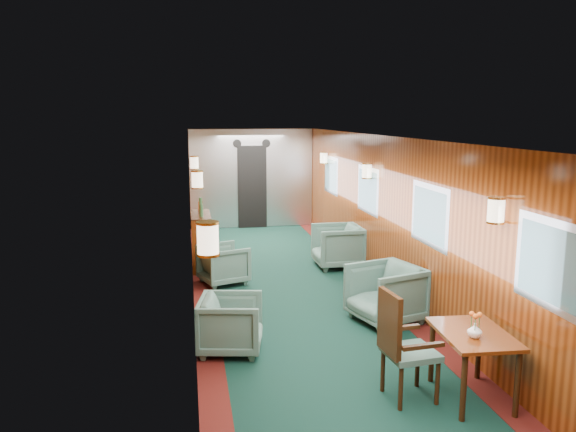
{
  "coord_description": "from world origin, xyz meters",
  "views": [
    {
      "loc": [
        -1.53,
        -7.62,
        2.7
      ],
      "look_at": [
        0.0,
        0.92,
        1.15
      ],
      "focal_mm": 35.0,
      "sensor_mm": 36.0,
      "label": 1
    }
  ],
  "objects_px": {
    "credenza": "(201,240)",
    "armchair_left_near": "(231,324)",
    "armchair_right_far": "(338,246)",
    "armchair_left_far": "(224,264)",
    "side_chair": "(401,342)",
    "dining_table": "(473,343)",
    "armchair_right_near": "(386,294)"
  },
  "relations": [
    {
      "from": "side_chair",
      "to": "credenza",
      "type": "xyz_separation_m",
      "value": [
        -1.76,
        5.19,
        -0.09
      ]
    },
    {
      "from": "armchair_left_near",
      "to": "dining_table",
      "type": "bearing_deg",
      "value": -113.97
    },
    {
      "from": "armchair_left_near",
      "to": "armchair_right_near",
      "type": "relative_size",
      "value": 0.85
    },
    {
      "from": "side_chair",
      "to": "credenza",
      "type": "bearing_deg",
      "value": 102.9
    },
    {
      "from": "armchair_left_far",
      "to": "armchair_left_near",
      "type": "bearing_deg",
      "value": 158.71
    },
    {
      "from": "credenza",
      "to": "armchair_left_near",
      "type": "relative_size",
      "value": 1.75
    },
    {
      "from": "armchair_left_far",
      "to": "armchair_right_far",
      "type": "relative_size",
      "value": 0.84
    },
    {
      "from": "dining_table",
      "to": "side_chair",
      "type": "height_order",
      "value": "side_chair"
    },
    {
      "from": "armchair_left_near",
      "to": "armchair_left_far",
      "type": "height_order",
      "value": "armchair_left_near"
    },
    {
      "from": "side_chair",
      "to": "armchair_left_far",
      "type": "distance_m",
      "value": 4.37
    },
    {
      "from": "dining_table",
      "to": "side_chair",
      "type": "distance_m",
      "value": 0.69
    },
    {
      "from": "dining_table",
      "to": "armchair_left_far",
      "type": "xyz_separation_m",
      "value": [
        -2.1,
        4.23,
        -0.24
      ]
    },
    {
      "from": "armchair_right_near",
      "to": "armchair_left_far",
      "type": "bearing_deg",
      "value": -153.48
    },
    {
      "from": "armchair_left_near",
      "to": "armchair_right_near",
      "type": "bearing_deg",
      "value": -63.35
    },
    {
      "from": "armchair_left_near",
      "to": "armchair_right_near",
      "type": "distance_m",
      "value": 2.18
    },
    {
      "from": "armchair_left_far",
      "to": "armchair_right_far",
      "type": "xyz_separation_m",
      "value": [
        2.1,
        0.66,
        0.06
      ]
    },
    {
      "from": "dining_table",
      "to": "credenza",
      "type": "relative_size",
      "value": 0.75
    },
    {
      "from": "credenza",
      "to": "armchair_left_near",
      "type": "height_order",
      "value": "credenza"
    },
    {
      "from": "armchair_right_near",
      "to": "credenza",
      "type": "bearing_deg",
      "value": -160.53
    },
    {
      "from": "side_chair",
      "to": "armchair_right_far",
      "type": "height_order",
      "value": "side_chair"
    },
    {
      "from": "armchair_right_near",
      "to": "armchair_right_far",
      "type": "height_order",
      "value": "armchair_right_near"
    },
    {
      "from": "armchair_right_near",
      "to": "armchair_right_far",
      "type": "distance_m",
      "value": 2.78
    },
    {
      "from": "side_chair",
      "to": "armchair_left_near",
      "type": "bearing_deg",
      "value": 131.02
    },
    {
      "from": "credenza",
      "to": "armchair_left_near",
      "type": "distance_m",
      "value": 3.79
    },
    {
      "from": "armchair_left_far",
      "to": "credenza",
      "type": "bearing_deg",
      "value": -1.73
    },
    {
      "from": "dining_table",
      "to": "armchair_right_near",
      "type": "xyz_separation_m",
      "value": [
        -0.1,
        2.12,
        -0.18
      ]
    },
    {
      "from": "armchair_left_near",
      "to": "armchair_right_far",
      "type": "distance_m",
      "value": 4.02
    },
    {
      "from": "armchair_left_far",
      "to": "dining_table",
      "type": "bearing_deg",
      "value": -172.94
    },
    {
      "from": "armchair_left_far",
      "to": "armchair_right_near",
      "type": "bearing_deg",
      "value": -155.99
    },
    {
      "from": "armchair_left_near",
      "to": "armchair_right_far",
      "type": "xyz_separation_m",
      "value": [
        2.19,
        3.38,
        0.06
      ]
    },
    {
      "from": "side_chair",
      "to": "credenza",
      "type": "height_order",
      "value": "credenza"
    },
    {
      "from": "armchair_right_far",
      "to": "dining_table",
      "type": "bearing_deg",
      "value": 0.04
    }
  ]
}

